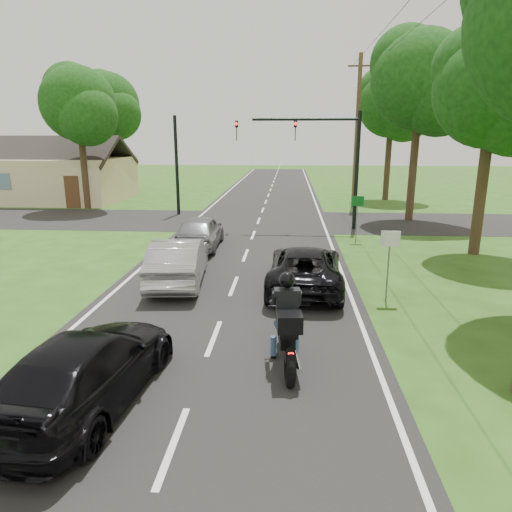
# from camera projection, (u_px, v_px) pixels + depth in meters

# --- Properties ---
(ground) EXTENTS (140.00, 140.00, 0.00)m
(ground) POSITION_uv_depth(u_px,v_px,m) (214.00, 338.00, 11.08)
(ground) COLOR #2A4B15
(ground) RESTS_ON ground
(road) EXTENTS (8.00, 100.00, 0.01)m
(road) POSITION_uv_depth(u_px,v_px,m) (250.00, 244.00, 20.73)
(road) COLOR black
(road) RESTS_ON ground
(cross_road) EXTENTS (60.00, 7.00, 0.01)m
(cross_road) POSITION_uv_depth(u_px,v_px,m) (259.00, 221.00, 26.52)
(cross_road) COLOR black
(cross_road) RESTS_ON ground
(motorcycle_rider) EXTENTS (0.74, 2.43, 2.10)m
(motorcycle_rider) POSITION_uv_depth(u_px,v_px,m) (287.00, 330.00, 9.52)
(motorcycle_rider) COLOR black
(motorcycle_rider) RESTS_ON ground
(dark_suv) EXTENTS (2.48, 5.00, 1.36)m
(dark_suv) POSITION_uv_depth(u_px,v_px,m) (305.00, 267.00, 14.60)
(dark_suv) COLOR black
(dark_suv) RESTS_ON road
(silver_sedan) EXTENTS (2.05, 4.70, 1.50)m
(silver_sedan) POSITION_uv_depth(u_px,v_px,m) (179.00, 261.00, 15.11)
(silver_sedan) COLOR #B1B0B5
(silver_sedan) RESTS_ON road
(silver_suv) EXTENTS (1.82, 4.34, 1.46)m
(silver_suv) POSITION_uv_depth(u_px,v_px,m) (200.00, 231.00, 19.89)
(silver_suv) COLOR gray
(silver_suv) RESTS_ON road
(dark_car_behind) EXTENTS (2.35, 4.85, 1.36)m
(dark_car_behind) POSITION_uv_depth(u_px,v_px,m) (87.00, 368.00, 8.23)
(dark_car_behind) COLOR black
(dark_car_behind) RESTS_ON road
(traffic_signal) EXTENTS (6.38, 0.44, 6.00)m
(traffic_signal) POSITION_uv_depth(u_px,v_px,m) (321.00, 149.00, 23.30)
(traffic_signal) COLOR black
(traffic_signal) RESTS_ON ground
(signal_pole_far) EXTENTS (0.20, 0.20, 6.00)m
(signal_pole_far) POSITION_uv_depth(u_px,v_px,m) (177.00, 166.00, 28.06)
(signal_pole_far) COLOR black
(signal_pole_far) RESTS_ON ground
(utility_pole_far) EXTENTS (1.60, 0.28, 10.00)m
(utility_pole_far) POSITION_uv_depth(u_px,v_px,m) (357.00, 132.00, 30.58)
(utility_pole_far) COLOR brown
(utility_pole_far) RESTS_ON ground
(sign_white) EXTENTS (0.55, 0.07, 2.12)m
(sign_white) POSITION_uv_depth(u_px,v_px,m) (390.00, 249.00, 13.22)
(sign_white) COLOR slate
(sign_white) RESTS_ON ground
(sign_green) EXTENTS (0.55, 0.07, 2.12)m
(sign_green) POSITION_uv_depth(u_px,v_px,m) (358.00, 208.00, 20.92)
(sign_green) COLOR slate
(sign_green) RESTS_ON ground
(tree_row_c) EXTENTS (4.80, 4.65, 8.76)m
(tree_row_c) POSITION_uv_depth(u_px,v_px,m) (502.00, 96.00, 17.30)
(tree_row_c) COLOR #332316
(tree_row_c) RESTS_ON ground
(tree_row_d) EXTENTS (5.76, 5.58, 10.45)m
(tree_row_d) POSITION_uv_depth(u_px,v_px,m) (427.00, 86.00, 24.72)
(tree_row_d) COLOR #332316
(tree_row_d) RESTS_ON ground
(tree_row_e) EXTENTS (5.28, 5.12, 9.61)m
(tree_row_e) POSITION_uv_depth(u_px,v_px,m) (396.00, 107.00, 33.54)
(tree_row_e) COLOR #332316
(tree_row_e) RESTS_ON ground
(tree_left_near) EXTENTS (5.12, 4.96, 9.22)m
(tree_left_near) POSITION_uv_depth(u_px,v_px,m) (81.00, 108.00, 29.35)
(tree_left_near) COLOR #332316
(tree_left_near) RESTS_ON ground
(tree_left_far) EXTENTS (5.76, 5.58, 10.14)m
(tree_left_far) POSITION_uv_depth(u_px,v_px,m) (110.00, 108.00, 38.96)
(tree_left_far) COLOR #332316
(tree_left_far) RESTS_ON ground
(house) EXTENTS (10.20, 8.00, 4.84)m
(house) POSITION_uv_depth(u_px,v_px,m) (58.00, 177.00, 34.93)
(house) COLOR #CCBE8D
(house) RESTS_ON ground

